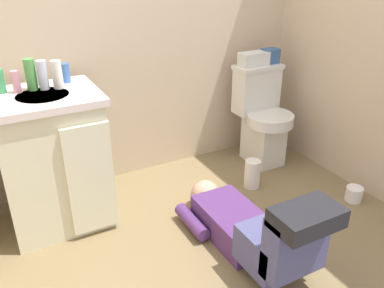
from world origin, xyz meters
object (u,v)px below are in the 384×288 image
(toilet, at_px, (262,117))
(bottle_pink, at_px, (16,82))
(paper_towel_roll, at_px, (252,174))
(vanity_cabinet, at_px, (54,160))
(bottle_clear, at_px, (43,75))
(bottle_blue, at_px, (65,73))
(toiletry_bag, at_px, (270,56))
(bottle_green, at_px, (31,75))
(bottle_white, at_px, (57,75))
(toilet_paper_roll, at_px, (354,194))
(tissue_box, at_px, (254,59))
(person_plumber, at_px, (252,228))
(faucet, at_px, (36,78))

(toilet, distance_m, bottle_pink, 1.76)
(paper_towel_roll, bearing_deg, vanity_cabinet, 168.93)
(paper_towel_roll, bearing_deg, toilet, 46.80)
(bottle_clear, distance_m, paper_towel_roll, 1.51)
(vanity_cabinet, height_order, bottle_pink, bottle_pink)
(bottle_blue, bearing_deg, toiletry_bag, 0.12)
(toilet, distance_m, bottle_green, 1.69)
(bottle_white, bearing_deg, toilet, 0.38)
(bottle_white, distance_m, toilet_paper_roll, 2.02)
(toiletry_bag, height_order, bottle_clear, bottle_clear)
(toiletry_bag, bearing_deg, bottle_pink, -177.64)
(bottle_blue, bearing_deg, tissue_box, 0.13)
(vanity_cabinet, relative_size, bottle_green, 4.71)
(paper_towel_roll, bearing_deg, bottle_clear, 165.11)
(bottle_green, height_order, bottle_blue, bottle_green)
(person_plumber, height_order, bottle_white, bottle_white)
(person_plumber, height_order, bottle_clear, bottle_clear)
(tissue_box, xyz_separation_m, bottle_blue, (-1.36, -0.00, 0.08))
(toiletry_bag, xyz_separation_m, bottle_pink, (-1.79, -0.07, 0.08))
(bottle_pink, relative_size, toilet_paper_roll, 1.11)
(paper_towel_roll, bearing_deg, bottle_pink, 166.31)
(person_plumber, bearing_deg, paper_towel_roll, 53.63)
(faucet, xyz_separation_m, bottle_blue, (0.17, 0.01, 0.01))
(bottle_clear, bearing_deg, toilet_paper_roll, -24.64)
(bottle_blue, height_order, paper_towel_roll, bottle_blue)
(toiletry_bag, xyz_separation_m, toilet_paper_roll, (0.09, -0.88, -0.76))
(toilet_paper_roll, bearing_deg, paper_towel_roll, 136.84)
(tissue_box, bearing_deg, toilet, -63.57)
(bottle_green, distance_m, paper_towel_roll, 1.57)
(person_plumber, height_order, bottle_green, bottle_green)
(bottle_green, xyz_separation_m, bottle_blue, (0.20, 0.06, -0.03))
(bottle_green, xyz_separation_m, paper_towel_roll, (1.30, -0.35, -0.80))
(vanity_cabinet, xyz_separation_m, toilet_paper_roll, (1.77, -0.72, -0.37))
(faucet, bearing_deg, person_plumber, -48.90)
(bottle_green, bearing_deg, vanity_cabinet, -72.33)
(toiletry_bag, relative_size, bottle_clear, 0.76)
(toilet, bearing_deg, paper_towel_roll, -133.20)
(vanity_cabinet, relative_size, bottle_pink, 6.72)
(bottle_pink, distance_m, paper_towel_roll, 1.62)
(vanity_cabinet, xyz_separation_m, person_plumber, (0.84, -0.82, -0.24))
(vanity_cabinet, distance_m, tissue_box, 1.58)
(toilet, relative_size, bottle_green, 4.30)
(bottle_pink, xyz_separation_m, bottle_green, (0.08, 0.01, 0.03))
(bottle_green, bearing_deg, paper_towel_roll, -15.05)
(faucet, bearing_deg, bottle_green, -123.15)
(vanity_cabinet, bearing_deg, toiletry_bag, 5.54)
(bottle_pink, xyz_separation_m, bottle_white, (0.21, -0.03, 0.02))
(tissue_box, xyz_separation_m, bottle_white, (-1.42, -0.10, 0.10))
(faucet, height_order, paper_towel_roll, faucet)
(faucet, bearing_deg, toiletry_bag, 0.55)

